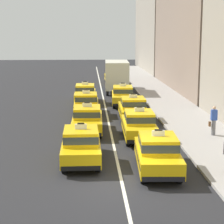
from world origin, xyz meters
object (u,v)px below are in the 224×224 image
Objects in this scene: taxi_right_third at (133,108)px; taxi_right_fourth at (123,95)px; taxi_left_third at (86,104)px; taxi_right_nearest at (158,152)px; taxi_right_second at (139,124)px; taxi_right_sixth at (113,76)px; taxi_left_fourth at (85,93)px; taxi_left_second at (87,119)px; taxi_left_nearest at (81,144)px; box_truck_right_fifth at (116,75)px; pedestrian_by_storefront at (214,121)px.

taxi_right_third is 0.99× the size of taxi_right_fourth.
taxi_right_nearest is at bearing -76.15° from taxi_left_third.
taxi_right_second and taxi_right_fourth have the same top height.
taxi_right_fourth is at bearing 90.20° from taxi_right_second.
taxi_right_third and taxi_right_sixth have the same top height.
taxi_right_sixth is at bearing 89.96° from taxi_right_second.
taxi_right_nearest is at bearing -79.68° from taxi_left_fourth.
taxi_right_sixth is (-0.13, 32.91, 0.00)m from taxi_right_nearest.
taxi_left_second is 10.23m from taxi_right_fourth.
taxi_left_fourth and taxi_right_nearest have the same top height.
taxi_left_nearest is 10.03m from taxi_right_third.
taxi_right_second and taxi_right_sixth have the same top height.
box_truck_right_fifth reaches higher than taxi_right_sixth.
taxi_left_second is 2.65× the size of pedestrian_by_storefront.
box_truck_right_fifth is at bearing 64.36° from taxi_left_fourth.
taxi_right_nearest is 1.00× the size of taxi_right_fourth.
taxi_right_fourth is at bearing 90.61° from taxi_right_nearest.
pedestrian_by_storefront is at bearing -68.51° from taxi_right_fourth.
taxi_left_fourth is 7.45m from box_truck_right_fifth.
taxi_left_fourth is (0.05, 17.08, 0.00)m from taxi_left_nearest.
taxi_left_nearest and taxi_right_sixth have the same top height.
taxi_left_nearest is 11.68m from taxi_left_third.
taxi_right_fourth is at bearing 111.49° from pedestrian_by_storefront.
box_truck_right_fifth is at bearing -90.48° from taxi_right_sixth.
taxi_left_nearest is 1.00× the size of taxi_right_second.
taxi_left_fourth is 1.00× the size of taxi_right_third.
taxi_left_fourth is at bearing 91.41° from taxi_left_third.
taxi_left_second and taxi_left_fourth have the same top height.
taxi_right_second and taxi_right_third have the same top height.
taxi_right_second is (3.02, -1.69, 0.00)m from taxi_left_second.
taxi_right_sixth is at bearing 99.29° from pedestrian_by_storefront.
taxi_left_nearest is 17.08m from taxi_left_fourth.
taxi_right_sixth is (3.03, 25.43, 0.00)m from taxi_left_second.
taxi_right_second is at bearing -67.23° from taxi_left_third.
taxi_right_nearest and taxi_right_second have the same top height.
taxi_left_third is at bearing 145.49° from taxi_right_third.
taxi_right_third is 0.99× the size of taxi_right_sixth.
taxi_right_fourth is 0.66× the size of box_truck_right_fifth.
taxi_right_fourth is 2.68× the size of pedestrian_by_storefront.
taxi_left_second is (0.28, 5.95, 0.00)m from taxi_left_nearest.
taxi_left_nearest is 5.96m from taxi_left_second.
taxi_left_fourth and taxi_right_fourth have the same top height.
taxi_left_third is (0.18, 11.68, 0.00)m from taxi_left_nearest.
taxi_left_second is 0.99× the size of taxi_right_nearest.
taxi_right_sixth is (0.02, 27.12, 0.00)m from taxi_right_second.
taxi_left_second is at bearing 168.10° from pedestrian_by_storefront.
taxi_left_nearest is at bearing -96.02° from taxi_right_sixth.
taxi_left_second and taxi_left_third have the same top height.
taxi_left_nearest is at bearing -97.78° from box_truck_right_fifth.
taxi_left_third and taxi_right_fourth have the same top height.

